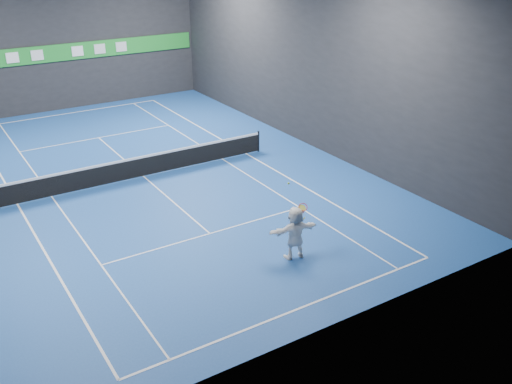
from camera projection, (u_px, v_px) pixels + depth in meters
ground at (144, 177)px, 25.95m from camera, size 26.00×26.00×0.00m
wall_back at (55, 36)px, 34.09m from camera, size 18.00×0.10×9.00m
wall_front at (330, 182)px, 14.08m from camera, size 18.00×0.10×9.00m
wall_right at (306, 56)px, 28.46m from camera, size 0.10×26.00×9.00m
baseline_near at (298, 309)px, 16.80m from camera, size 10.98×0.08×0.01m
baseline_far at (70, 113)px, 35.10m from camera, size 10.98×0.08×0.01m
sideline_doubles_left at (17, 204)px, 23.28m from camera, size 0.08×23.78×0.01m
sideline_doubles_right at (247, 154)px, 28.62m from camera, size 0.08×23.78×0.01m
sideline_singles_left at (52, 197)px, 23.95m from camera, size 0.06×23.78×0.01m
sideline_singles_right at (223, 159)px, 27.95m from camera, size 0.06×23.78×0.01m
service_line_near at (210, 234)px, 21.02m from camera, size 8.23×0.06×0.01m
service_line_far at (99, 138)px, 30.87m from camera, size 8.23×0.06×0.01m
center_service_line at (144, 177)px, 25.95m from camera, size 0.06×12.80×0.01m
player at (295, 233)px, 19.12m from camera, size 1.81×0.83×1.88m
tennis_ball at (289, 183)px, 18.41m from camera, size 0.07×0.07×0.07m
tennis_net at (143, 166)px, 25.73m from camera, size 12.50×0.10×1.07m
sponsor_banner at (57, 53)px, 34.46m from camera, size 17.64×0.11×1.00m
tennis_racket at (303, 209)px, 19.00m from camera, size 0.42×0.34×0.70m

